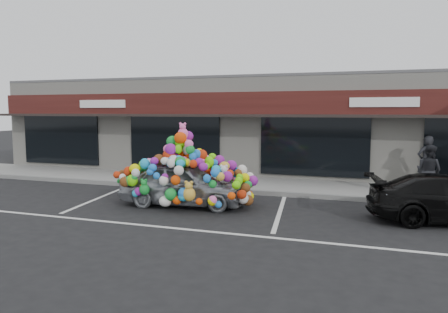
% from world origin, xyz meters
% --- Properties ---
extents(ground, '(90.00, 90.00, 0.00)m').
position_xyz_m(ground, '(0.00, 0.00, 0.00)').
color(ground, black).
rests_on(ground, ground).
extents(shop_building, '(24.00, 7.20, 4.31)m').
position_xyz_m(shop_building, '(0.00, 8.44, 2.16)').
color(shop_building, beige).
rests_on(shop_building, ground).
extents(sidewalk, '(26.00, 3.00, 0.15)m').
position_xyz_m(sidewalk, '(0.00, 4.00, 0.07)').
color(sidewalk, gray).
rests_on(sidewalk, ground).
extents(kerb, '(26.00, 0.18, 0.16)m').
position_xyz_m(kerb, '(0.00, 2.50, 0.07)').
color(kerb, slate).
rests_on(kerb, ground).
extents(parking_stripe_left, '(0.73, 4.37, 0.01)m').
position_xyz_m(parking_stripe_left, '(-3.20, 0.20, 0.00)').
color(parking_stripe_left, silver).
rests_on(parking_stripe_left, ground).
extents(parking_stripe_mid, '(0.73, 4.37, 0.01)m').
position_xyz_m(parking_stripe_mid, '(2.80, 0.20, 0.00)').
color(parking_stripe_mid, silver).
rests_on(parking_stripe_mid, ground).
extents(lane_line, '(14.00, 0.12, 0.01)m').
position_xyz_m(lane_line, '(2.00, -2.30, 0.00)').
color(lane_line, silver).
rests_on(lane_line, ground).
extents(toy_car, '(2.80, 4.23, 2.38)m').
position_xyz_m(toy_car, '(-0.11, 0.12, 0.81)').
color(toy_car, '#93999D').
rests_on(toy_car, ground).
extents(pedestrian_a, '(0.79, 0.68, 1.84)m').
position_xyz_m(pedestrian_a, '(6.95, 4.74, 1.07)').
color(pedestrian_a, black).
rests_on(pedestrian_a, sidewalk).
extents(pedestrian_b, '(1.01, 0.97, 1.65)m').
position_xyz_m(pedestrian_b, '(6.87, 3.13, 0.97)').
color(pedestrian_b, black).
rests_on(pedestrian_b, sidewalk).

